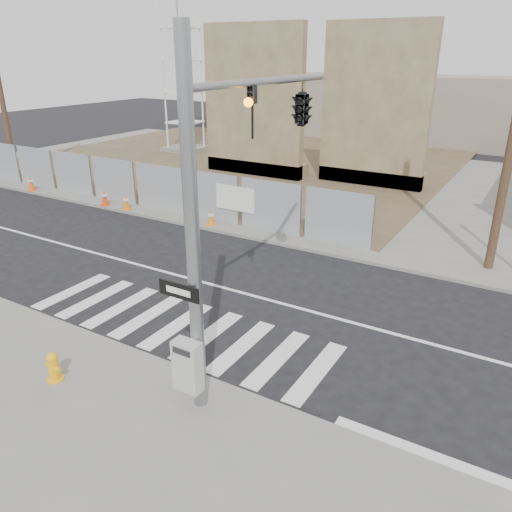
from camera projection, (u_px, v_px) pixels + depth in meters
The scene contains 12 objects.
ground at pixel (230, 289), 15.06m from camera, with size 100.00×100.00×0.00m, color black.
sidewalk_far at pixel (377, 188), 26.17m from camera, with size 50.00×20.00×0.12m, color slate.
signal_pole at pixel (270, 148), 10.45m from camera, with size 0.96×5.87×7.00m.
chain_link_fence at pixel (111, 180), 23.35m from camera, with size 24.60×0.04×2.00m, color gray.
concrete_wall_left at pixel (254, 116), 27.50m from camera, with size 6.00×1.30×8.00m.
concrete_wall_right at pixel (374, 122), 25.22m from camera, with size 5.50×1.30×8.00m.
crane_tower at pixel (179, 13), 32.27m from camera, with size 2.60×2.60×18.15m.
fire_hydrant at pixel (53, 366), 10.60m from camera, with size 0.42×0.39×0.67m.
traffic_cone_a at pixel (31, 183), 25.30m from camera, with size 0.42×0.42×0.75m.
traffic_cone_b at pixel (105, 198), 22.82m from camera, with size 0.40×0.40×0.74m.
traffic_cone_c at pixel (126, 202), 22.19m from camera, with size 0.37×0.37×0.70m.
traffic_cone_d at pixel (211, 217), 20.24m from camera, with size 0.39×0.39×0.64m.
Camera 1 is at (7.63, -11.24, 6.64)m, focal length 35.00 mm.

